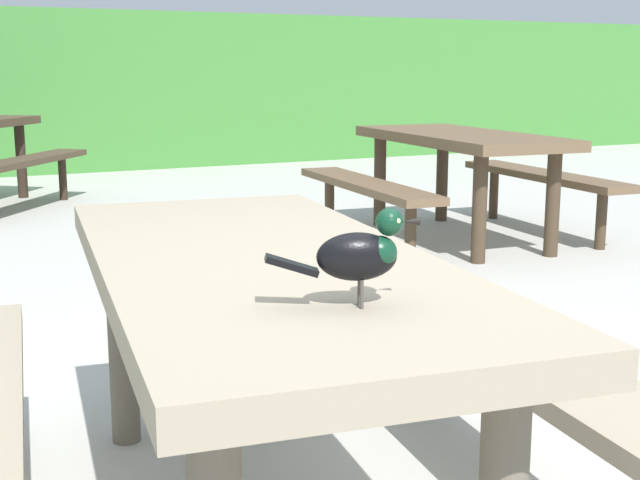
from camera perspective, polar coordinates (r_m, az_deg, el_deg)
picnic_table_foreground at (r=2.15m, az=-3.85°, el=-5.64°), size 1.90×1.93×0.74m
bird_grackle at (r=1.60m, az=2.79°, el=-0.82°), size 0.28×0.13×0.18m
picnic_table_far_centre at (r=6.08m, az=9.08°, el=5.20°), size 1.83×1.86×0.74m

